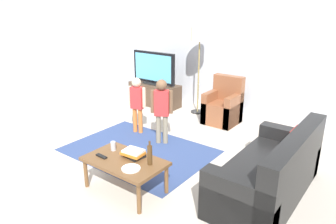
{
  "coord_description": "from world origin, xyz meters",
  "views": [
    {
      "loc": [
        2.76,
        -3.03,
        2.25
      ],
      "look_at": [
        0.0,
        0.6,
        0.65
      ],
      "focal_mm": 33.97,
      "sensor_mm": 36.0,
      "label": 1
    }
  ],
  "objects": [
    {
      "name": "soda_can",
      "position": [
        -0.05,
        -0.5,
        0.48
      ],
      "size": [
        0.07,
        0.07,
        0.12
      ],
      "primitive_type": "cylinder",
      "color": "silver",
      "rests_on": "coffee_table"
    },
    {
      "name": "wall_left",
      "position": [
        -3.0,
        0.0,
        1.35
      ],
      "size": [
        0.12,
        6.0,
        2.7
      ],
      "primitive_type": "cube",
      "color": "silver",
      "rests_on": "ground"
    },
    {
      "name": "floor_lamp",
      "position": [
        -0.62,
        2.45,
        1.54
      ],
      "size": [
        0.36,
        0.36,
        1.78
      ],
      "color": "#262626",
      "rests_on": "ground"
    },
    {
      "name": "bottle",
      "position": [
        0.57,
        -0.5,
        0.55
      ],
      "size": [
        0.06,
        0.06,
        0.3
      ],
      "color": "#4C3319",
      "rests_on": "coffee_table"
    },
    {
      "name": "ground",
      "position": [
        0.0,
        0.0,
        0.0
      ],
      "size": [
        7.8,
        7.8,
        0.0
      ],
      "primitive_type": "plane",
      "color": "beige"
    },
    {
      "name": "tv_stand",
      "position": [
        -1.67,
        2.3,
        0.24
      ],
      "size": [
        1.2,
        0.44,
        0.5
      ],
      "color": "#4C3828",
      "rests_on": "ground"
    },
    {
      "name": "tv",
      "position": [
        -1.67,
        2.28,
        0.85
      ],
      "size": [
        1.1,
        0.28,
        0.71
      ],
      "color": "black",
      "rests_on": "tv_stand"
    },
    {
      "name": "area_rug",
      "position": [
        -0.37,
        0.32,
        0.0
      ],
      "size": [
        2.2,
        1.6,
        0.01
      ],
      "primitive_type": "cube",
      "color": "#33477A",
      "rests_on": "ground"
    },
    {
      "name": "child_center",
      "position": [
        -0.26,
        0.78,
        0.65
      ],
      "size": [
        0.32,
        0.23,
        1.08
      ],
      "color": "gray",
      "rests_on": "ground"
    },
    {
      "name": "child_near_tv",
      "position": [
        -0.89,
        0.87,
        0.61
      ],
      "size": [
        0.33,
        0.17,
        1.01
      ],
      "color": "orange",
      "rests_on": "ground"
    },
    {
      "name": "book_stack",
      "position": [
        0.29,
        -0.48,
        0.47
      ],
      "size": [
        0.28,
        0.24,
        0.1
      ],
      "color": "black",
      "rests_on": "coffee_table"
    },
    {
      "name": "coffee_table",
      "position": [
        0.25,
        -0.6,
        0.37
      ],
      "size": [
        1.0,
        0.6,
        0.42
      ],
      "color": "brown",
      "rests_on": "ground"
    },
    {
      "name": "wall_back",
      "position": [
        0.0,
        3.0,
        1.35
      ],
      "size": [
        6.0,
        0.12,
        2.7
      ],
      "primitive_type": "cube",
      "color": "silver",
      "rests_on": "ground"
    },
    {
      "name": "plate",
      "position": [
        0.47,
        -0.72,
        0.43
      ],
      "size": [
        0.22,
        0.22,
        0.02
      ],
      "color": "white",
      "rests_on": "coffee_table"
    },
    {
      "name": "couch",
      "position": [
        1.75,
        0.37,
        0.29
      ],
      "size": [
        0.8,
        1.8,
        0.86
      ],
      "color": "black",
      "rests_on": "ground"
    },
    {
      "name": "tv_remote",
      "position": [
        -0.03,
        -0.72,
        0.43
      ],
      "size": [
        0.17,
        0.06,
        0.02
      ],
      "primitive_type": "cube",
      "rotation": [
        0.0,
        0.0,
        -0.05
      ],
      "color": "black",
      "rests_on": "coffee_table"
    },
    {
      "name": "armchair",
      "position": [
        0.09,
        2.26,
        0.3
      ],
      "size": [
        0.6,
        0.6,
        0.9
      ],
      "color": "brown",
      "rests_on": "ground"
    }
  ]
}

